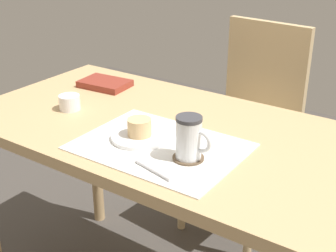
{
  "coord_description": "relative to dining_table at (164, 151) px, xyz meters",
  "views": [
    {
      "loc": [
        0.75,
        -1.08,
        1.35
      ],
      "look_at": [
        0.07,
        -0.09,
        0.8
      ],
      "focal_mm": 50.0,
      "sensor_mm": 36.0,
      "label": 1
    }
  ],
  "objects": [
    {
      "name": "teaspoon",
      "position": [
        0.14,
        -0.26,
        0.1
      ],
      "size": [
        0.13,
        0.04,
        0.01
      ],
      "primitive_type": "cylinder",
      "rotation": [
        0.0,
        1.57,
        -0.23
      ],
      "color": "silver",
      "rests_on": "placemat"
    },
    {
      "name": "coffee_coaster",
      "position": [
        0.18,
        -0.15,
        0.09
      ],
      "size": [
        0.08,
        0.08,
        0.0
      ],
      "primitive_type": "cylinder",
      "color": "brown",
      "rests_on": "placemat"
    },
    {
      "name": "coffee_mug",
      "position": [
        0.18,
        -0.15,
        0.15
      ],
      "size": [
        0.1,
        0.07,
        0.12
      ],
      "color": "white",
      "rests_on": "coffee_coaster"
    },
    {
      "name": "pastry_plate",
      "position": [
        0.0,
        -0.12,
        0.1
      ],
      "size": [
        0.17,
        0.17,
        0.01
      ],
      "primitive_type": "cylinder",
      "color": "white",
      "rests_on": "placemat"
    },
    {
      "name": "dining_table",
      "position": [
        0.0,
        0.0,
        0.0
      ],
      "size": [
        1.28,
        0.68,
        0.75
      ],
      "color": "tan",
      "rests_on": "ground_plane"
    },
    {
      "name": "placemat",
      "position": [
        0.07,
        -0.13,
        0.09
      ],
      "size": [
        0.46,
        0.34,
        0.0
      ],
      "primitive_type": "cube",
      "color": "white",
      "rests_on": "dining_table"
    },
    {
      "name": "small_book",
      "position": [
        -0.39,
        0.17,
        0.1
      ],
      "size": [
        0.19,
        0.14,
        0.02
      ],
      "primitive_type": "cube",
      "rotation": [
        0.0,
        0.0,
        0.08
      ],
      "color": "maroon",
      "rests_on": "dining_table"
    },
    {
      "name": "pastry",
      "position": [
        0.0,
        -0.12,
        0.13
      ],
      "size": [
        0.07,
        0.07,
        0.05
      ],
      "primitive_type": "cylinder",
      "color": "#E5BC7F",
      "rests_on": "pastry_plate"
    },
    {
      "name": "wooden_chair",
      "position": [
        -0.02,
        0.69,
        -0.15
      ],
      "size": [
        0.46,
        0.46,
        0.93
      ],
      "rotation": [
        0.0,
        0.0,
        3.05
      ],
      "color": "#D1B27F",
      "rests_on": "ground_plane"
    },
    {
      "name": "sugar_bowl",
      "position": [
        -0.33,
        -0.07,
        0.11
      ],
      "size": [
        0.07,
        0.07,
        0.05
      ],
      "primitive_type": "cylinder",
      "color": "white",
      "rests_on": "dining_table"
    }
  ]
}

